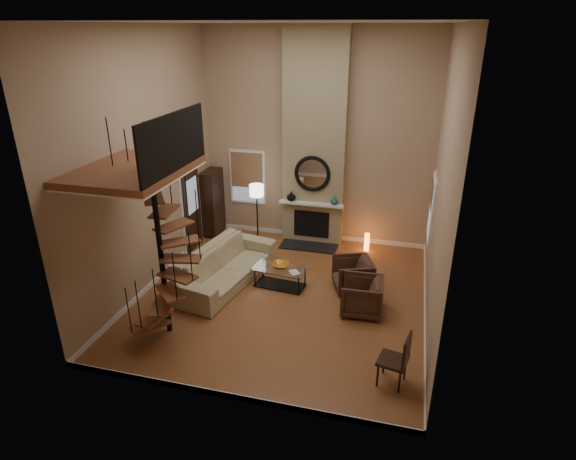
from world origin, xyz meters
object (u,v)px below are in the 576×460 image
(hutch, at_px, (213,202))
(side_chair, at_px, (398,358))
(floor_lamp, at_px, (257,195))
(accent_lamp, at_px, (367,242))
(armchair_near, at_px, (356,274))
(coffee_table, at_px, (280,275))
(sofa, at_px, (225,265))
(armchair_far, at_px, (366,297))

(hutch, xyz_separation_m, side_chair, (5.32, -5.00, -0.42))
(floor_lamp, bearing_deg, hutch, 162.85)
(floor_lamp, xyz_separation_m, accent_lamp, (2.86, 0.40, -1.16))
(hutch, xyz_separation_m, armchair_near, (4.27, -2.07, -0.60))
(coffee_table, bearing_deg, sofa, -176.00)
(accent_lamp, bearing_deg, sofa, -140.70)
(armchair_near, distance_m, accent_lamp, 2.03)
(floor_lamp, bearing_deg, armchair_near, -29.93)
(armchair_near, height_order, coffee_table, armchair_near)
(armchair_far, bearing_deg, floor_lamp, -131.53)
(sofa, relative_size, accent_lamp, 6.30)
(accent_lamp, xyz_separation_m, side_chair, (1.02, -4.95, 0.28))
(armchair_far, distance_m, coffee_table, 2.06)
(floor_lamp, bearing_deg, coffee_table, -59.20)
(armchair_far, bearing_deg, accent_lamp, -177.30)
(hutch, height_order, accent_lamp, hutch)
(side_chair, bearing_deg, coffee_table, 136.16)
(armchair_near, bearing_deg, accent_lamp, 158.65)
(coffee_table, bearing_deg, armchair_near, 11.00)
(hutch, relative_size, sofa, 0.60)
(sofa, bearing_deg, floor_lamp, 7.23)
(side_chair, bearing_deg, floor_lamp, 130.39)
(armchair_far, xyz_separation_m, accent_lamp, (-0.28, 2.91, -0.10))
(coffee_table, bearing_deg, side_chair, -43.84)
(floor_lamp, bearing_deg, side_chair, -49.61)
(armchair_near, relative_size, accent_lamp, 1.76)
(hutch, bearing_deg, coffee_table, -42.62)
(hutch, height_order, armchair_near, hutch)
(coffee_table, xyz_separation_m, accent_lamp, (1.69, 2.35, -0.03))
(floor_lamp, relative_size, side_chair, 1.74)
(sofa, xyz_separation_m, armchair_near, (2.95, 0.41, -0.04))
(hutch, distance_m, floor_lamp, 1.58)
(coffee_table, relative_size, floor_lamp, 0.75)
(hutch, relative_size, accent_lamp, 3.80)
(coffee_table, bearing_deg, accent_lamp, 54.18)
(hutch, xyz_separation_m, sofa, (1.32, -2.49, -0.55))
(hutch, xyz_separation_m, armchair_far, (4.58, -2.96, -0.60))
(coffee_table, height_order, accent_lamp, accent_lamp)
(hutch, distance_m, armchair_far, 5.49)
(armchair_near, bearing_deg, coffee_table, -99.49)
(sofa, bearing_deg, hutch, 38.58)
(sofa, height_order, floor_lamp, floor_lamp)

